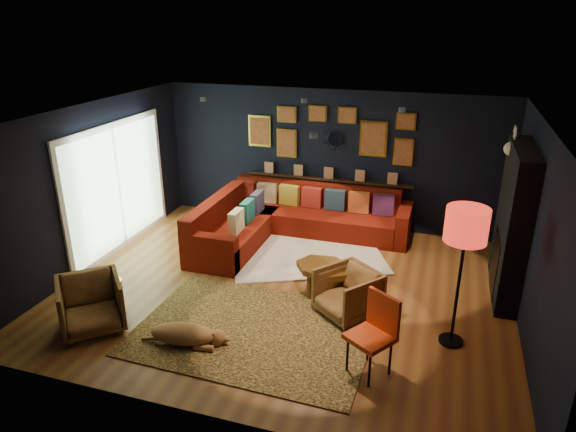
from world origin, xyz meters
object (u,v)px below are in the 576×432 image
(sectional, at_px, (284,221))
(coffee_table, at_px, (325,271))
(pouf, at_px, (221,251))
(floor_lamp, at_px, (466,231))
(armchair_right, at_px, (348,291))
(dog, at_px, (183,330))
(orange_chair, at_px, (376,328))
(gold_stool, at_px, (110,295))
(armchair_left, at_px, (91,302))

(sectional, relative_size, coffee_table, 3.32)
(pouf, xyz_separation_m, floor_lamp, (3.70, -1.19, 1.33))
(coffee_table, bearing_deg, armchair_right, -44.94)
(coffee_table, relative_size, dog, 0.91)
(orange_chair, bearing_deg, pouf, 178.16)
(pouf, height_order, armchair_right, armchair_right)
(coffee_table, relative_size, orange_chair, 1.06)
(gold_stool, bearing_deg, pouf, 65.09)
(armchair_right, bearing_deg, sectional, 164.74)
(gold_stool, xyz_separation_m, floor_lamp, (4.55, 0.64, 1.31))
(sectional, bearing_deg, dog, -93.02)
(floor_lamp, bearing_deg, orange_chair, -135.62)
(coffee_table, bearing_deg, orange_chair, -57.53)
(orange_chair, bearing_deg, armchair_right, 149.82)
(coffee_table, bearing_deg, gold_stool, -154.87)
(gold_stool, bearing_deg, armchair_right, 15.21)
(sectional, relative_size, armchair_left, 4.32)
(pouf, bearing_deg, sectional, 61.73)
(orange_chair, bearing_deg, gold_stool, -149.45)
(dog, bearing_deg, orange_chair, -4.07)
(sectional, distance_m, floor_lamp, 4.08)
(dog, bearing_deg, armchair_left, 173.05)
(pouf, distance_m, orange_chair, 3.52)
(coffee_table, height_order, floor_lamp, floor_lamp)
(pouf, bearing_deg, gold_stool, -114.91)
(pouf, relative_size, armchair_left, 0.64)
(coffee_table, bearing_deg, dog, -129.38)
(floor_lamp, bearing_deg, pouf, 162.14)
(coffee_table, distance_m, armchair_right, 0.60)
(sectional, relative_size, orange_chair, 3.53)
(armchair_right, bearing_deg, orange_chair, -25.29)
(armchair_right, bearing_deg, pouf, -164.01)
(gold_stool, distance_m, orange_chair, 3.72)
(sectional, height_order, pouf, sectional)
(coffee_table, bearing_deg, sectional, 123.71)
(gold_stool, relative_size, orange_chair, 0.46)
(sectional, distance_m, armchair_right, 2.78)
(pouf, height_order, floor_lamp, floor_lamp)
(gold_stool, height_order, orange_chair, orange_chair)
(armchair_left, bearing_deg, pouf, 29.01)
(sectional, xyz_separation_m, gold_stool, (-1.54, -3.10, -0.10))
(orange_chair, bearing_deg, armchair_left, -142.20)
(gold_stool, height_order, floor_lamp, floor_lamp)
(armchair_right, distance_m, orange_chair, 1.20)
(orange_chair, xyz_separation_m, dog, (-2.35, -0.21, -0.38))
(armchair_right, relative_size, floor_lamp, 0.41)
(armchair_right, height_order, floor_lamp, floor_lamp)
(coffee_table, bearing_deg, armchair_left, -146.87)
(gold_stool, bearing_deg, coffee_table, 25.13)
(pouf, bearing_deg, dog, -77.44)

